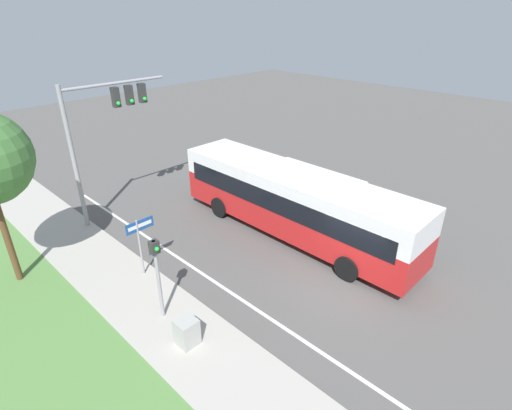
% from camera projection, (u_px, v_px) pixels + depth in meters
% --- Properties ---
extents(ground_plane, '(80.00, 80.00, 0.00)m').
position_uv_depth(ground_plane, '(347.00, 281.00, 15.53)').
color(ground_plane, '#565451').
extents(sidewalk, '(2.80, 80.00, 0.12)m').
position_uv_depth(sidewalk, '(229.00, 375.00, 11.52)').
color(sidewalk, '#ADA89E').
rests_on(sidewalk, ground_plane).
extents(lane_divider_near, '(0.14, 30.00, 0.01)m').
position_uv_depth(lane_divider_near, '(287.00, 330.00, 13.22)').
color(lane_divider_near, silver).
rests_on(lane_divider_near, ground_plane).
extents(bus, '(2.75, 12.05, 3.28)m').
position_uv_depth(bus, '(294.00, 199.00, 17.95)').
color(bus, red).
rests_on(bus, ground_plane).
extents(signal_gantry, '(5.12, 0.41, 6.70)m').
position_uv_depth(signal_gantry, '(104.00, 121.00, 18.25)').
color(signal_gantry, '#939399').
rests_on(signal_gantry, ground_plane).
extents(pedestrian_signal, '(0.28, 0.34, 3.11)m').
position_uv_depth(pedestrian_signal, '(157.00, 268.00, 12.76)').
color(pedestrian_signal, '#939399').
rests_on(pedestrian_signal, ground_plane).
extents(street_sign, '(1.15, 0.08, 2.51)m').
position_uv_depth(street_sign, '(140.00, 237.00, 15.11)').
color(street_sign, '#939399').
rests_on(street_sign, ground_plane).
extents(utility_cabinet, '(0.63, 0.62, 0.91)m').
position_uv_depth(utility_cabinet, '(187.00, 332.00, 12.36)').
color(utility_cabinet, '#A8A8A3').
rests_on(utility_cabinet, sidewalk).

